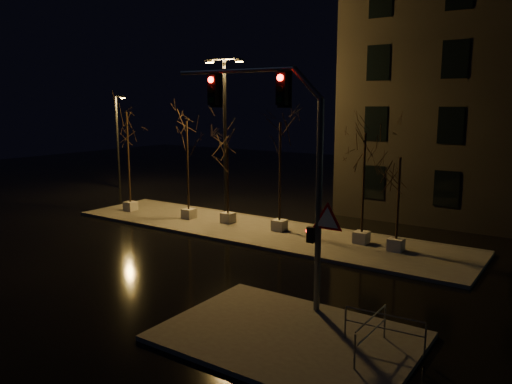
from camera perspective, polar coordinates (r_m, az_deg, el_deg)
The scene contains 14 objects.
ground at distance 21.61m, azimuth -8.98°, elevation -7.83°, with size 90.00×90.00×0.00m, color black.
median at distance 26.10m, azimuth 0.04°, elevation -4.41°, with size 22.00×5.00×0.15m, color #4C4944.
sidewalk_corner at distance 14.75m, azimuth 3.67°, elevation -16.16°, with size 7.00×5.00×0.15m, color #4C4944.
tree_0 at distance 30.93m, azimuth -14.49°, elevation 6.42°, with size 1.80×1.80×6.15m.
tree_1 at distance 28.13m, azimuth -7.89°, elevation 5.54°, with size 1.80×1.80×5.64m.
tree_2 at distance 26.96m, azimuth -3.28°, elevation 3.48°, with size 1.80×1.80×4.43m.
tree_3 at distance 25.13m, azimuth 2.78°, elevation 5.17°, with size 1.80×1.80×5.68m.
tree_4 at distance 23.29m, azimuth 12.29°, elevation 3.84°, with size 1.80×1.80×5.29m.
tree_5 at distance 22.51m, azimuth 16.06°, elevation 1.50°, with size 1.80×1.80×4.27m.
traffic_signal_mast at distance 15.68m, azimuth 3.22°, elevation 4.68°, with size 6.20×0.38×7.57m.
streetlight_main at distance 28.03m, azimuth -3.57°, elevation 7.33°, with size 2.20×0.79×8.89m.
streetlight_far at distance 40.77m, azimuth -15.48°, elevation 6.00°, with size 1.41×0.50×7.23m.
guard_rail_a at distance 14.16m, azimuth 14.42°, elevation -14.55°, with size 2.18×0.22×0.94m.
guard_rail_b at distance 13.80m, azimuth 13.01°, elevation -15.07°, with size 0.08×2.08×0.98m.
Camera 1 is at (14.15, -14.95, 6.57)m, focal length 35.00 mm.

